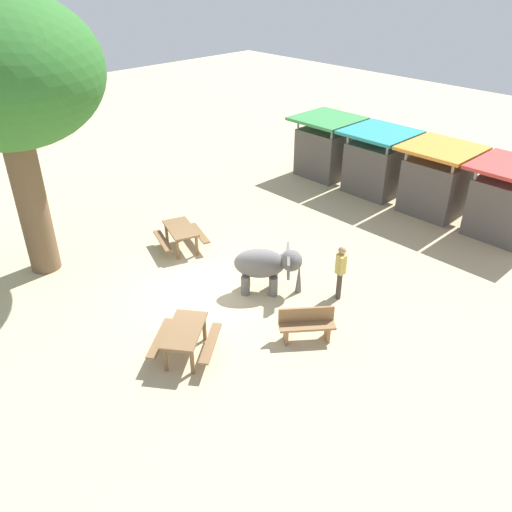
% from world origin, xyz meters
% --- Properties ---
extents(ground_plane, '(60.00, 60.00, 0.00)m').
position_xyz_m(ground_plane, '(0.00, 0.00, 0.00)').
color(ground_plane, tan).
extents(elephant, '(1.83, 1.81, 1.35)m').
position_xyz_m(elephant, '(1.16, 1.44, 0.86)').
color(elephant, slate).
rests_on(elephant, ground_plane).
extents(person_handler, '(0.35, 0.42, 1.62)m').
position_xyz_m(person_handler, '(2.78, 2.70, 0.95)').
color(person_handler, '#3F3833').
rests_on(person_handler, ground_plane).
extents(shade_tree_main, '(5.60, 5.13, 7.86)m').
position_xyz_m(shade_tree_main, '(-4.49, -2.56, 5.78)').
color(shade_tree_main, brown).
rests_on(shade_tree_main, ground_plane).
extents(wooden_bench, '(1.19, 1.34, 0.88)m').
position_xyz_m(wooden_bench, '(3.38, 0.64, 0.47)').
color(wooden_bench, olive).
rests_on(wooden_bench, ground_plane).
extents(picnic_table_near, '(2.09, 2.09, 0.78)m').
position_xyz_m(picnic_table_near, '(1.77, -1.91, 0.59)').
color(picnic_table_near, brown).
rests_on(picnic_table_near, ground_plane).
extents(picnic_table_far, '(1.90, 1.89, 0.78)m').
position_xyz_m(picnic_table_far, '(-2.52, 1.18, 0.59)').
color(picnic_table_far, brown).
rests_on(picnic_table_far, ground_plane).
extents(market_stall_green, '(2.50, 2.50, 2.52)m').
position_xyz_m(market_stall_green, '(-3.51, 9.65, 1.14)').
color(market_stall_green, '#59514C').
rests_on(market_stall_green, ground_plane).
extents(market_stall_teal, '(2.50, 2.50, 2.52)m').
position_xyz_m(market_stall_teal, '(-0.91, 9.65, 1.14)').
color(market_stall_teal, '#59514C').
rests_on(market_stall_teal, ground_plane).
extents(market_stall_orange, '(2.50, 2.50, 2.52)m').
position_xyz_m(market_stall_orange, '(1.69, 9.65, 1.14)').
color(market_stall_orange, '#59514C').
rests_on(market_stall_orange, ground_plane).
extents(market_stall_red, '(2.50, 2.50, 2.52)m').
position_xyz_m(market_stall_red, '(4.29, 9.65, 1.14)').
color(market_stall_red, '#59514C').
rests_on(market_stall_red, ground_plane).
extents(feed_bucket, '(0.36, 0.36, 0.32)m').
position_xyz_m(feed_bucket, '(0.43, 3.03, 0.16)').
color(feed_bucket, gray).
rests_on(feed_bucket, ground_plane).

